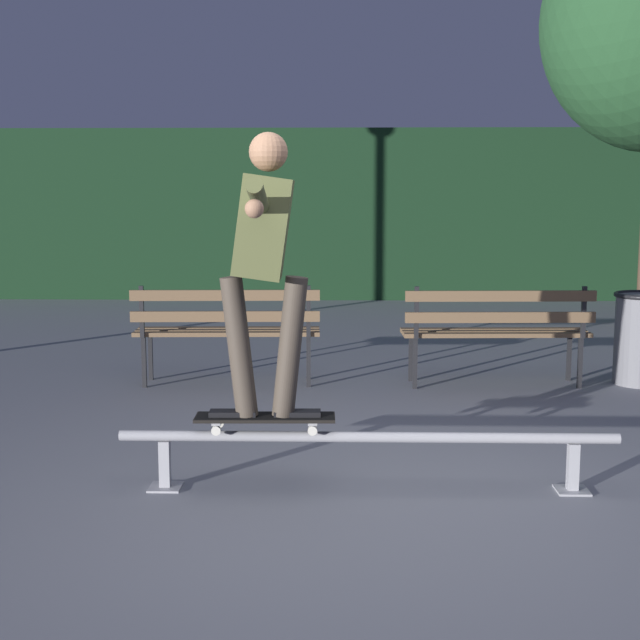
# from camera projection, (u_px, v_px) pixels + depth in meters

# --- Properties ---
(ground_plane) EXTENTS (90.00, 90.00, 0.00)m
(ground_plane) POSITION_uv_depth(u_px,v_px,m) (369.00, 507.00, 4.73)
(ground_plane) COLOR slate
(hedge_backdrop) EXTENTS (24.00, 1.20, 2.63)m
(hedge_backdrop) POSITION_uv_depth(u_px,v_px,m) (351.00, 214.00, 14.20)
(hedge_backdrop) COLOR black
(hedge_backdrop) RESTS_ON ground
(grind_rail) EXTENTS (2.79, 0.18, 0.34)m
(grind_rail) POSITION_uv_depth(u_px,v_px,m) (368.00, 445.00, 4.97)
(grind_rail) COLOR #9E9EA3
(grind_rail) RESTS_ON ground
(skateboard) EXTENTS (0.78, 0.22, 0.09)m
(skateboard) POSITION_uv_depth(u_px,v_px,m) (265.00, 418.00, 4.96)
(skateboard) COLOR black
(skateboard) RESTS_ON grind_rail
(skateboarder) EXTENTS (0.62, 1.41, 1.56)m
(skateboarder) POSITION_uv_depth(u_px,v_px,m) (264.00, 251.00, 4.83)
(skateboarder) COLOR black
(skateboarder) RESTS_ON skateboard
(park_bench_leftmost) EXTENTS (1.61, 0.47, 0.88)m
(park_bench_leftmost) POSITION_uv_depth(u_px,v_px,m) (227.00, 324.00, 7.65)
(park_bench_leftmost) COLOR black
(park_bench_leftmost) RESTS_ON ground
(park_bench_left_center) EXTENTS (1.61, 0.47, 0.88)m
(park_bench_left_center) POSITION_uv_depth(u_px,v_px,m) (497.00, 325.00, 7.60)
(park_bench_left_center) COLOR black
(park_bench_left_center) RESTS_ON ground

